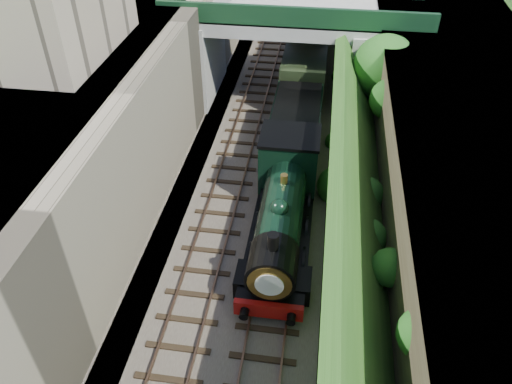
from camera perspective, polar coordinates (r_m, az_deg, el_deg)
trackbed at (r=31.81m, az=2.65°, el=7.43°), size 10.00×90.00×0.20m
retaining_wall at (r=31.14m, az=-7.56°, el=13.51°), size 1.00×90.00×7.00m
street_plateau_left at (r=32.22m, az=-13.75°, el=13.62°), size 6.00×90.00×7.00m
street_plateau_right at (r=31.07m, az=20.82°, el=10.45°), size 8.00×90.00×6.25m
embankment_slope at (r=29.72m, az=12.29°, el=9.93°), size 4.38×90.00×6.36m
track_left at (r=31.96m, az=-0.94°, el=7.93°), size 2.50×90.00×0.20m
track_right at (r=31.67m, az=4.84°, el=7.48°), size 2.50×90.00×0.20m
road_bridge at (r=33.58m, az=5.30°, el=16.63°), size 16.00×6.40×7.25m
building_near at (r=25.45m, az=-21.46°, el=18.93°), size 4.00×8.00×4.00m
tree at (r=29.39m, az=14.68°, el=13.49°), size 3.60×3.80×6.60m
locomotive at (r=22.49m, az=3.05°, el=-1.98°), size 3.10×10.22×3.83m
tender at (r=28.64m, az=4.56°, el=7.09°), size 2.70×6.00×3.05m
coach_front at (r=39.78m, az=6.15°, el=16.98°), size 2.90×18.00×3.70m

